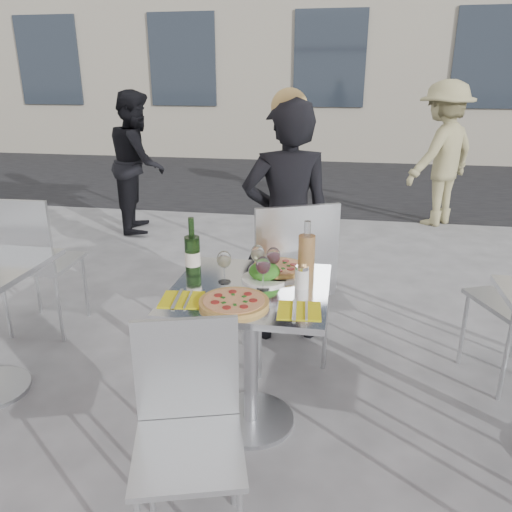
% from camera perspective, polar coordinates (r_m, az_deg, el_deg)
% --- Properties ---
extents(ground, '(80.00, 80.00, 0.00)m').
position_cam_1_polar(ground, '(2.70, -0.58, -18.33)').
color(ground, slate).
extents(street_asphalt, '(24.00, 5.00, 0.00)m').
position_cam_1_polar(street_asphalt, '(8.76, 7.30, 8.65)').
color(street_asphalt, black).
rests_on(street_asphalt, ground).
extents(main_table, '(0.72, 0.72, 0.75)m').
position_cam_1_polar(main_table, '(2.41, -0.62, -8.18)').
color(main_table, '#B7BABF').
rests_on(main_table, ground).
extents(chair_far, '(0.63, 0.63, 1.03)m').
position_cam_1_polar(chair_far, '(2.87, 3.81, -1.86)').
color(chair_far, silver).
rests_on(chair_far, ground).
extents(chair_near, '(0.48, 0.49, 0.85)m').
position_cam_1_polar(chair_near, '(1.91, -7.78, -17.85)').
color(chair_near, silver).
rests_on(chair_near, ground).
extents(side_chair_lfar, '(0.46, 0.47, 0.97)m').
position_cam_1_polar(side_chair_lfar, '(3.57, -24.23, 0.12)').
color(side_chair_lfar, silver).
rests_on(side_chair_lfar, ground).
extents(woman_diner, '(0.65, 0.52, 1.56)m').
position_cam_1_polar(woman_diner, '(3.18, 3.54, 3.57)').
color(woman_diner, black).
rests_on(woman_diner, ground).
extents(pedestrian_a, '(0.78, 0.89, 1.55)m').
position_cam_1_polar(pedestrian_a, '(5.81, -13.34, 10.40)').
color(pedestrian_a, black).
rests_on(pedestrian_a, ground).
extents(pedestrian_b, '(1.17, 1.20, 1.65)m').
position_cam_1_polar(pedestrian_b, '(6.26, 20.44, 10.82)').
color(pedestrian_b, tan).
rests_on(pedestrian_b, ground).
extents(pizza_near, '(0.30, 0.30, 0.02)m').
position_cam_1_polar(pizza_near, '(2.14, -2.53, -5.28)').
color(pizza_near, tan).
rests_on(pizza_near, main_table).
extents(pizza_far, '(0.31, 0.31, 0.03)m').
position_cam_1_polar(pizza_far, '(2.49, 2.66, -1.48)').
color(pizza_far, white).
rests_on(pizza_far, main_table).
extents(salad_plate, '(0.22, 0.22, 0.09)m').
position_cam_1_polar(salad_plate, '(2.38, 0.97, -1.94)').
color(salad_plate, white).
rests_on(salad_plate, main_table).
extents(wine_bottle, '(0.07, 0.07, 0.29)m').
position_cam_1_polar(wine_bottle, '(2.42, -7.27, 0.24)').
color(wine_bottle, '#274E1D').
rests_on(wine_bottle, main_table).
extents(carafe, '(0.08, 0.08, 0.29)m').
position_cam_1_polar(carafe, '(2.37, 5.78, -0.03)').
color(carafe, tan).
rests_on(carafe, main_table).
extents(sugar_shaker, '(0.06, 0.06, 0.11)m').
position_cam_1_polar(sugar_shaker, '(2.30, 5.26, -2.41)').
color(sugar_shaker, white).
rests_on(sugar_shaker, main_table).
extents(wineglass_white_a, '(0.07, 0.07, 0.16)m').
position_cam_1_polar(wineglass_white_a, '(2.33, -3.67, -0.52)').
color(wineglass_white_a, white).
rests_on(wineglass_white_a, main_table).
extents(wineglass_white_b, '(0.07, 0.07, 0.16)m').
position_cam_1_polar(wineglass_white_b, '(2.41, 0.17, 0.16)').
color(wineglass_white_b, white).
rests_on(wineglass_white_b, main_table).
extents(wineglass_red_a, '(0.07, 0.07, 0.16)m').
position_cam_1_polar(wineglass_red_a, '(2.26, 0.82, -1.21)').
color(wineglass_red_a, white).
rests_on(wineglass_red_a, main_table).
extents(wineglass_red_b, '(0.07, 0.07, 0.16)m').
position_cam_1_polar(wineglass_red_b, '(2.38, 2.00, -0.10)').
color(wineglass_red_b, white).
rests_on(wineglass_red_b, main_table).
extents(napkin_left, '(0.20, 0.20, 0.01)m').
position_cam_1_polar(napkin_left, '(2.21, -8.49, -4.91)').
color(napkin_left, yellow).
rests_on(napkin_left, main_table).
extents(napkin_right, '(0.19, 0.20, 0.01)m').
position_cam_1_polar(napkin_right, '(2.10, 4.96, -6.19)').
color(napkin_right, yellow).
rests_on(napkin_right, main_table).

